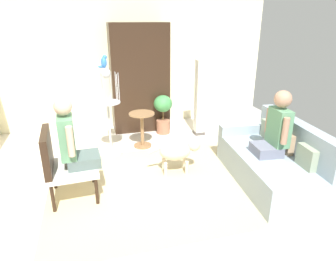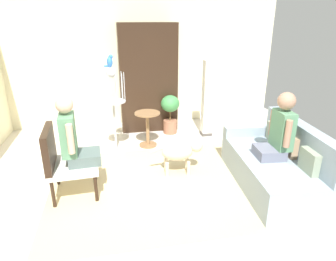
{
  "view_description": "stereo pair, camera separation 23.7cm",
  "coord_description": "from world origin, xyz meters",
  "px_view_note": "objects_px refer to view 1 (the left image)",
  "views": [
    {
      "loc": [
        -0.87,
        -3.49,
        2.18
      ],
      "look_at": [
        0.05,
        -0.08,
        0.85
      ],
      "focal_mm": 31.54,
      "sensor_mm": 36.0,
      "label": 1
    },
    {
      "loc": [
        -0.63,
        -3.54,
        2.18
      ],
      "look_at": [
        0.05,
        -0.08,
        0.85
      ],
      "focal_mm": 31.54,
      "sensor_mm": 36.0,
      "label": 2
    }
  ],
  "objects_px": {
    "person_on_couch": "(276,128)",
    "dog": "(178,151)",
    "round_end_table": "(142,127)",
    "column_lamp": "(200,99)",
    "armoire_cabinet": "(139,78)",
    "armchair": "(60,161)",
    "parrot": "(104,62)",
    "person_on_armchair": "(72,140)",
    "potted_plant": "(163,111)",
    "couch": "(273,161)",
    "bird_cage_stand": "(108,110)"
  },
  "relations": [
    {
      "from": "armoire_cabinet",
      "to": "potted_plant",
      "type": "bearing_deg",
      "value": -47.92
    },
    {
      "from": "bird_cage_stand",
      "to": "potted_plant",
      "type": "xyz_separation_m",
      "value": [
        1.11,
        0.71,
        -0.31
      ]
    },
    {
      "from": "dog",
      "to": "parrot",
      "type": "relative_size",
      "value": 3.83
    },
    {
      "from": "round_end_table",
      "to": "bird_cage_stand",
      "type": "relative_size",
      "value": 0.44
    },
    {
      "from": "couch",
      "to": "person_on_couch",
      "type": "bearing_deg",
      "value": -151.73
    },
    {
      "from": "couch",
      "to": "round_end_table",
      "type": "xyz_separation_m",
      "value": [
        -1.57,
        1.67,
        0.07
      ]
    },
    {
      "from": "armoire_cabinet",
      "to": "armchair",
      "type": "bearing_deg",
      "value": -121.19
    },
    {
      "from": "round_end_table",
      "to": "parrot",
      "type": "bearing_deg",
      "value": -166.83
    },
    {
      "from": "couch",
      "to": "person_on_couch",
      "type": "height_order",
      "value": "person_on_couch"
    },
    {
      "from": "dog",
      "to": "parrot",
      "type": "height_order",
      "value": "parrot"
    },
    {
      "from": "couch",
      "to": "potted_plant",
      "type": "xyz_separation_m",
      "value": [
        -1.04,
        2.24,
        0.16
      ]
    },
    {
      "from": "potted_plant",
      "to": "column_lamp",
      "type": "relative_size",
      "value": 0.53
    },
    {
      "from": "armoire_cabinet",
      "to": "dog",
      "type": "bearing_deg",
      "value": -84.83
    },
    {
      "from": "person_on_armchair",
      "to": "round_end_table",
      "type": "height_order",
      "value": "person_on_armchair"
    },
    {
      "from": "person_on_couch",
      "to": "dog",
      "type": "relative_size",
      "value": 1.15
    },
    {
      "from": "round_end_table",
      "to": "column_lamp",
      "type": "relative_size",
      "value": 0.43
    },
    {
      "from": "person_on_armchair",
      "to": "armoire_cabinet",
      "type": "relative_size",
      "value": 0.42
    },
    {
      "from": "parrot",
      "to": "armoire_cabinet",
      "type": "distance_m",
      "value": 1.44
    },
    {
      "from": "couch",
      "to": "dog",
      "type": "distance_m",
      "value": 1.36
    },
    {
      "from": "couch",
      "to": "column_lamp",
      "type": "bearing_deg",
      "value": 100.13
    },
    {
      "from": "round_end_table",
      "to": "potted_plant",
      "type": "height_order",
      "value": "potted_plant"
    },
    {
      "from": "person_on_couch",
      "to": "potted_plant",
      "type": "xyz_separation_m",
      "value": [
        -1.0,
        2.26,
        -0.34
      ]
    },
    {
      "from": "round_end_table",
      "to": "bird_cage_stand",
      "type": "bearing_deg",
      "value": -166.56
    },
    {
      "from": "couch",
      "to": "potted_plant",
      "type": "height_order",
      "value": "couch"
    },
    {
      "from": "dog",
      "to": "armoire_cabinet",
      "type": "distance_m",
      "value": 2.22
    },
    {
      "from": "person_on_armchair",
      "to": "round_end_table",
      "type": "bearing_deg",
      "value": 50.66
    },
    {
      "from": "round_end_table",
      "to": "column_lamp",
      "type": "height_order",
      "value": "column_lamp"
    },
    {
      "from": "column_lamp",
      "to": "armchair",
      "type": "bearing_deg",
      "value": -145.85
    },
    {
      "from": "dog",
      "to": "parrot",
      "type": "xyz_separation_m",
      "value": [
        -0.93,
        0.96,
        1.21
      ]
    },
    {
      "from": "person_on_couch",
      "to": "armoire_cabinet",
      "type": "distance_m",
      "value": 3.03
    },
    {
      "from": "armchair",
      "to": "parrot",
      "type": "height_order",
      "value": "parrot"
    },
    {
      "from": "dog",
      "to": "column_lamp",
      "type": "bearing_deg",
      "value": 58.41
    },
    {
      "from": "person_on_armchair",
      "to": "armchair",
      "type": "bearing_deg",
      "value": -176.56
    },
    {
      "from": "parrot",
      "to": "bird_cage_stand",
      "type": "bearing_deg",
      "value": 0.0
    },
    {
      "from": "armchair",
      "to": "dog",
      "type": "distance_m",
      "value": 1.65
    },
    {
      "from": "column_lamp",
      "to": "armoire_cabinet",
      "type": "relative_size",
      "value": 0.69
    },
    {
      "from": "potted_plant",
      "to": "dog",
      "type": "bearing_deg",
      "value": -96.57
    },
    {
      "from": "parrot",
      "to": "round_end_table",
      "type": "bearing_deg",
      "value": 13.17
    },
    {
      "from": "armchair",
      "to": "armoire_cabinet",
      "type": "xyz_separation_m",
      "value": [
        1.43,
        2.36,
        0.54
      ]
    },
    {
      "from": "person_on_armchair",
      "to": "armoire_cabinet",
      "type": "height_order",
      "value": "armoire_cabinet"
    },
    {
      "from": "round_end_table",
      "to": "potted_plant",
      "type": "bearing_deg",
      "value": 46.96
    },
    {
      "from": "armchair",
      "to": "potted_plant",
      "type": "relative_size",
      "value": 1.19
    },
    {
      "from": "person_on_armchair",
      "to": "bird_cage_stand",
      "type": "bearing_deg",
      "value": 66.31
    },
    {
      "from": "person_on_armchair",
      "to": "column_lamp",
      "type": "xyz_separation_m",
      "value": [
        2.33,
        1.68,
        -0.06
      ]
    },
    {
      "from": "person_on_couch",
      "to": "dog",
      "type": "bearing_deg",
      "value": 153.54
    },
    {
      "from": "dog",
      "to": "person_on_armchair",
      "type": "bearing_deg",
      "value": -169.85
    },
    {
      "from": "person_on_couch",
      "to": "armoire_cabinet",
      "type": "height_order",
      "value": "armoire_cabinet"
    },
    {
      "from": "couch",
      "to": "parrot",
      "type": "height_order",
      "value": "parrot"
    },
    {
      "from": "armchair",
      "to": "armoire_cabinet",
      "type": "bearing_deg",
      "value": 58.81
    },
    {
      "from": "person_on_armchair",
      "to": "dog",
      "type": "xyz_separation_m",
      "value": [
        1.45,
        0.26,
        -0.44
      ]
    }
  ]
}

